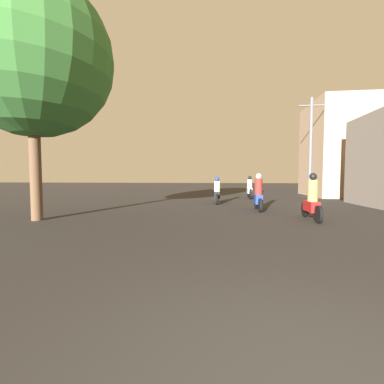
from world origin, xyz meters
TOP-DOWN VIEW (x-y plane):
  - motorcycle_red at (2.34, 7.65)m, footprint 0.60×1.91m
  - motorcycle_blue at (0.88, 9.95)m, footprint 0.60×1.84m
  - motorcycle_black at (-0.96, 12.75)m, footprint 0.60×1.91m
  - motorcycle_silver at (1.16, 16.31)m, footprint 0.60×2.06m
  - building_right_far at (8.62, 19.23)m, footprint 5.42×5.50m
  - utility_pole_far at (4.94, 15.98)m, footprint 1.60×0.20m
  - street_tree at (-6.86, 6.48)m, footprint 5.17×5.17m

SIDE VIEW (x-z plane):
  - motorcycle_black at x=-0.96m, z-range -0.14..1.32m
  - motorcycle_silver at x=1.16m, z-range -0.14..1.37m
  - motorcycle_red at x=2.34m, z-range -0.16..1.43m
  - motorcycle_blue at x=0.88m, z-range -0.16..1.45m
  - utility_pole_far at x=4.94m, z-range 0.16..6.66m
  - building_right_far at x=8.62m, z-range 0.00..6.99m
  - street_tree at x=-6.86m, z-range 1.38..9.33m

